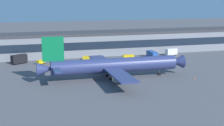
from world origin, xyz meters
TOP-DOWN VIEW (x-y plane):
  - ground_plane at (0.00, 0.00)m, footprint 600.00×600.00m
  - terminal_building at (0.00, 53.53)m, footprint 184.49×17.85m
  - airliner at (-15.26, 0.20)m, footprint 55.88×47.71m
  - catering_truck at (-48.05, 38.34)m, footprint 7.53×5.86m
  - stair_truck at (27.91, 38.18)m, footprint 6.30×3.31m
  - fuel_truck at (15.35, 34.46)m, footprint 2.85×8.41m
  - crew_van at (2.60, 32.72)m, footprint 5.45×2.89m
  - baggage_tug at (-38.83, 34.66)m, footprint 4.08×3.76m
  - pushback_tractor at (-17.16, 38.20)m, footprint 4.20×5.42m
  - traffic_cone_0 at (13.45, -9.26)m, footprint 0.50×0.50m

SIDE VIEW (x-z plane):
  - ground_plane at x=0.00m, z-range 0.00..0.00m
  - traffic_cone_0 at x=13.45m, z-range 0.00..0.63m
  - pushback_tractor at x=-17.16m, z-range 0.17..1.92m
  - baggage_tug at x=-38.83m, z-range 0.16..2.01m
  - crew_van at x=2.60m, z-range 0.18..2.73m
  - fuel_truck at x=15.35m, z-range 0.21..3.56m
  - stair_truck at x=27.91m, z-range 0.20..3.75m
  - catering_truck at x=-48.05m, z-range 0.22..4.37m
  - airliner at x=-15.26m, z-range -3.22..13.01m
  - terminal_building at x=0.00m, z-range 0.02..11.84m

